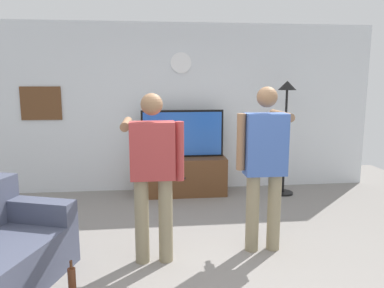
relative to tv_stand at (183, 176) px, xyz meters
name	(u,v)px	position (x,y,z in m)	size (l,w,h in m)	color
ground_plane	(206,277)	(-0.01, -2.60, -0.30)	(8.40, 8.40, 0.00)	gray
back_wall	(180,108)	(-0.01, 0.35, 1.05)	(6.40, 0.10, 2.70)	silver
tv_stand	(183,176)	(0.00, 0.00, 0.00)	(1.35, 0.56, 0.60)	brown
television	(182,134)	(0.00, 0.05, 0.67)	(1.29, 0.07, 0.74)	black
wall_clock	(181,63)	(0.00, 0.29, 1.78)	(0.33, 0.33, 0.03)	white
framed_picture	(41,103)	(-2.19, 0.30, 1.15)	(0.62, 0.04, 0.52)	brown
floor_lamp	(286,114)	(1.60, -0.18, 0.98)	(0.32, 0.32, 1.79)	black
person_standing_nearer_lamp	(153,168)	(-0.48, -2.21, 0.66)	(0.61, 0.78, 1.68)	gray
person_standing_nearer_couch	(265,159)	(0.68, -2.08, 0.69)	(0.61, 0.78, 1.74)	gray
beverage_bottle	(72,282)	(-1.17, -2.79, -0.16)	(0.07, 0.07, 0.33)	#592D19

